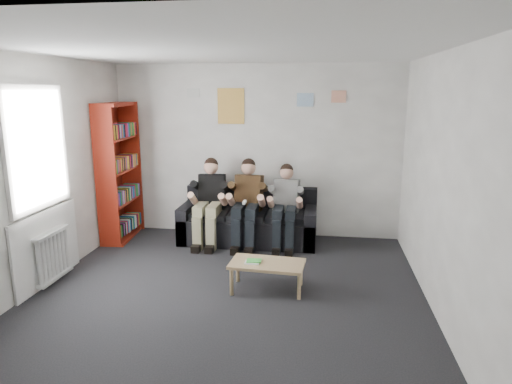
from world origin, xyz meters
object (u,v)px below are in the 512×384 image
Objects in this scene: person_left at (209,202)px; sofa at (249,223)px; person_right at (285,207)px; bookshelf at (120,172)px; person_middle at (247,204)px; coffee_table at (267,266)px.

sofa is at bearing 12.76° from person_left.
person_right is at bearing -5.68° from person_left.
person_left is at bearing -7.41° from bookshelf.
person_left is at bearing -173.80° from person_middle.
person_middle is at bearing 107.79° from coffee_table.
bookshelf is 1.63× the size of person_middle.
coffee_table is at bearing -61.17° from person_left.
person_left reaches higher than coffee_table.
person_left is at bearing 124.69° from coffee_table.
person_left is 1.00× the size of person_middle.
person_middle is at bearing -90.00° from sofa.
person_middle is (0.58, -0.00, 0.00)m from person_left.
person_right is at bearing -18.29° from sofa.
person_left is (1.43, -0.06, -0.42)m from bookshelf.
bookshelf is 3.07m from coffee_table.
person_middle reaches higher than person_left.
coffee_table is 0.70× the size of person_right.
coffee_table is 0.66× the size of person_left.
coffee_table is (0.50, -1.75, 0.01)m from sofa.
person_middle is (2.00, -0.06, -0.42)m from bookshelf.
sofa is 1.60× the size of person_left.
bookshelf is 1.63× the size of person_left.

